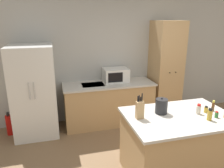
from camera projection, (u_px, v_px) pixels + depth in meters
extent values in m
cube|color=#B2B2AD|center=(129.00, 59.00, 4.81)|extent=(7.20, 0.06, 2.60)
cube|color=white|center=(34.00, 91.00, 4.07)|extent=(0.78, 0.75, 1.71)
cylinder|color=silver|center=(29.00, 91.00, 3.66)|extent=(0.02, 0.02, 0.30)
cylinder|color=silver|center=(34.00, 91.00, 3.68)|extent=(0.02, 0.02, 0.30)
cube|color=tan|center=(109.00, 104.00, 4.61)|extent=(1.83, 0.64, 0.85)
cube|color=beige|center=(109.00, 84.00, 4.48)|extent=(1.87, 0.68, 0.03)
cube|color=#9EA0A3|center=(93.00, 85.00, 4.39)|extent=(0.44, 0.34, 0.01)
cube|color=tan|center=(165.00, 71.00, 4.75)|extent=(0.57, 0.61, 2.12)
sphere|color=black|center=(170.00, 73.00, 4.43)|extent=(0.02, 0.02, 0.02)
sphere|color=black|center=(176.00, 72.00, 4.47)|extent=(0.02, 0.02, 0.02)
cube|color=tan|center=(176.00, 147.00, 3.07)|extent=(1.38, 0.92, 0.89)
cube|color=beige|center=(179.00, 117.00, 2.93)|extent=(1.44, 0.98, 0.03)
cube|color=white|center=(116.00, 75.00, 4.57)|extent=(0.50, 0.39, 0.28)
cube|color=black|center=(116.00, 78.00, 4.38)|extent=(0.30, 0.01, 0.19)
cube|color=tan|center=(140.00, 110.00, 2.81)|extent=(0.10, 0.07, 0.23)
cylinder|color=black|center=(138.00, 99.00, 2.76)|extent=(0.02, 0.02, 0.08)
cylinder|color=black|center=(139.00, 98.00, 2.77)|extent=(0.02, 0.02, 0.08)
cylinder|color=black|center=(141.00, 99.00, 2.78)|extent=(0.02, 0.02, 0.06)
cylinder|color=black|center=(142.00, 97.00, 2.78)|extent=(0.02, 0.02, 0.11)
cylinder|color=#337033|center=(216.00, 115.00, 2.86)|extent=(0.05, 0.05, 0.07)
cylinder|color=red|center=(217.00, 112.00, 2.85)|extent=(0.03, 0.03, 0.02)
cylinder|color=gold|center=(206.00, 110.00, 3.01)|extent=(0.05, 0.05, 0.08)
cylinder|color=black|center=(206.00, 107.00, 3.00)|extent=(0.04, 0.04, 0.02)
cylinder|color=beige|center=(198.00, 110.00, 2.97)|extent=(0.06, 0.06, 0.12)
cylinder|color=red|center=(199.00, 105.00, 2.95)|extent=(0.05, 0.05, 0.03)
cylinder|color=#563319|center=(213.00, 107.00, 3.06)|extent=(0.04, 0.04, 0.13)
cylinder|color=#E5DB4C|center=(214.00, 102.00, 3.03)|extent=(0.03, 0.03, 0.03)
cylinder|color=gold|center=(210.00, 115.00, 2.78)|extent=(0.06, 0.06, 0.13)
cylinder|color=black|center=(211.00, 110.00, 2.76)|extent=(0.05, 0.05, 0.03)
cylinder|color=#232326|center=(161.00, 106.00, 2.97)|extent=(0.17, 0.17, 0.21)
sphere|color=#262628|center=(162.00, 98.00, 2.94)|extent=(0.02, 0.02, 0.02)
cylinder|color=red|center=(9.00, 125.00, 4.20)|extent=(0.12, 0.12, 0.39)
cylinder|color=black|center=(8.00, 114.00, 4.13)|extent=(0.05, 0.05, 0.07)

